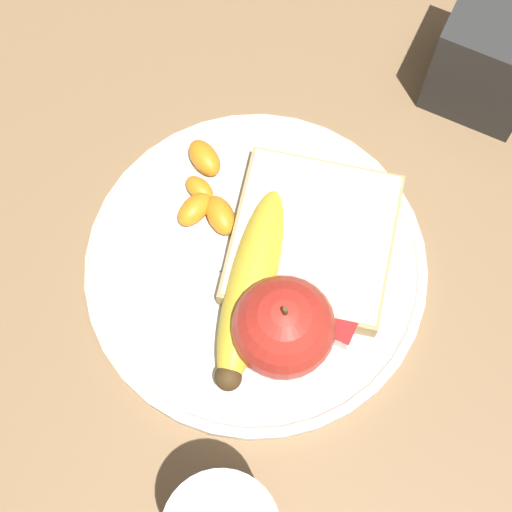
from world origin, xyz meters
The scene contains 13 objects.
ground_plane centered at (0.00, 0.00, 0.00)m, with size 3.00×3.00×0.00m, color olive.
plate centered at (0.00, 0.00, 0.01)m, with size 0.25×0.25×0.01m.
apple centered at (0.04, 0.04, 0.05)m, with size 0.07×0.07×0.08m.
banana centered at (0.02, 0.01, 0.03)m, with size 0.15×0.07×0.03m.
bread_slice centered at (-0.03, 0.03, 0.02)m, with size 0.14×0.14×0.02m.
fork centered at (-0.01, -0.01, 0.01)m, with size 0.14×0.13×0.00m.
jam_packet centered at (0.01, 0.07, 0.02)m, with size 0.04×0.04×0.02m.
orange_segment_0 centered at (-0.02, -0.06, 0.02)m, with size 0.04×0.03×0.02m.
orange_segment_1 centered at (-0.02, -0.01, 0.02)m, with size 0.04×0.03×0.02m.
orange_segment_2 centered at (-0.03, -0.06, 0.02)m, with size 0.02×0.03×0.01m.
orange_segment_3 centered at (-0.06, -0.07, 0.02)m, with size 0.03×0.04×0.02m.
orange_segment_4 centered at (-0.02, -0.04, 0.02)m, with size 0.04×0.04×0.02m.
condiment_caddy centered at (-0.22, 0.09, 0.05)m, with size 0.08×0.08×0.10m.
Camera 1 is at (0.19, 0.09, 0.61)m, focal length 60.00 mm.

